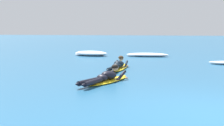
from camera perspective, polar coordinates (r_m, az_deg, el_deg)
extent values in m
plane|color=#235B84|center=(15.54, 15.44, 0.70)|extent=(120.00, 120.00, 0.00)
ellipsoid|color=yellow|center=(8.62, -0.81, -3.58)|extent=(1.18, 2.02, 0.07)
ellipsoid|color=yellow|center=(9.39, 2.25, -2.65)|extent=(0.26, 0.26, 0.06)
ellipsoid|color=black|center=(8.63, -0.63, -2.45)|extent=(0.59, 0.73, 0.34)
ellipsoid|color=black|center=(8.33, -2.01, -3.00)|extent=(0.41, 0.38, 0.20)
cylinder|color=black|center=(7.92, -4.80, -3.75)|extent=(0.46, 0.83, 0.14)
ellipsoid|color=black|center=(7.61, -6.85, -4.21)|extent=(0.17, 0.24, 0.08)
cylinder|color=black|center=(7.83, -3.86, -3.87)|extent=(0.37, 0.85, 0.14)
ellipsoid|color=black|center=(7.49, -5.61, -4.39)|extent=(0.17, 0.24, 0.08)
cylinder|color=black|center=(9.05, -0.61, -2.53)|extent=(0.29, 0.62, 0.35)
sphere|color=tan|center=(9.40, 0.71, -2.79)|extent=(0.09, 0.09, 0.09)
cylinder|color=black|center=(8.81, 1.73, -2.79)|extent=(0.29, 0.62, 0.35)
sphere|color=tan|center=(9.15, 2.93, -3.07)|extent=(0.09, 0.09, 0.09)
sphere|color=tan|center=(8.92, 0.66, -0.96)|extent=(0.21, 0.21, 0.21)
ellipsoid|color=black|center=(8.90, 0.59, -0.78)|extent=(0.27, 0.26, 0.16)
ellipsoid|color=yellow|center=(11.43, 1.38, -1.00)|extent=(0.61, 2.34, 0.07)
ellipsoid|color=yellow|center=(12.52, 2.42, -0.27)|extent=(0.21, 0.20, 0.06)
ellipsoid|color=black|center=(11.46, 1.43, -0.15)|extent=(0.41, 0.73, 0.35)
ellipsoid|color=black|center=(11.06, 0.99, -0.56)|extent=(0.34, 0.29, 0.20)
cylinder|color=black|center=(10.53, -0.09, -1.09)|extent=(0.20, 0.84, 0.14)
ellipsoid|color=black|center=(10.14, -0.76, -1.40)|extent=(0.10, 0.22, 0.08)
cylinder|color=black|center=(10.50, 0.76, -1.12)|extent=(0.18, 0.84, 0.14)
ellipsoid|color=black|center=(10.09, 0.39, -1.44)|extent=(0.10, 0.22, 0.08)
cylinder|color=black|center=(11.90, 0.78, -0.27)|extent=(0.10, 0.56, 0.33)
sphere|color=tan|center=(12.27, 1.15, -0.53)|extent=(0.09, 0.09, 0.09)
cylinder|color=black|center=(11.80, 2.85, -0.34)|extent=(0.10, 0.56, 0.33)
sphere|color=tan|center=(12.15, 3.14, -0.61)|extent=(0.09, 0.09, 0.09)
sphere|color=tan|center=(11.85, 1.85, 0.97)|extent=(0.21, 0.21, 0.21)
ellipsoid|color=#47331E|center=(11.83, 1.83, 1.11)|extent=(0.22, 0.20, 0.16)
ellipsoid|color=white|center=(16.68, 7.18, 1.68)|extent=(2.51, 0.89, 0.22)
ellipsoid|color=white|center=(16.79, 9.31, 1.56)|extent=(0.97, 0.70, 0.15)
ellipsoid|color=white|center=(16.65, 4.62, 1.53)|extent=(0.89, 0.38, 0.12)
ellipsoid|color=white|center=(13.75, 21.33, -0.09)|extent=(1.06, 0.63, 0.09)
ellipsoid|color=white|center=(17.13, -4.27, 1.98)|extent=(2.17, 1.35, 0.30)
ellipsoid|color=white|center=(17.09, -2.48, 1.83)|extent=(0.81, 0.66, 0.21)
ellipsoid|color=white|center=(17.30, -6.27, 1.78)|extent=(0.81, 0.65, 0.16)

